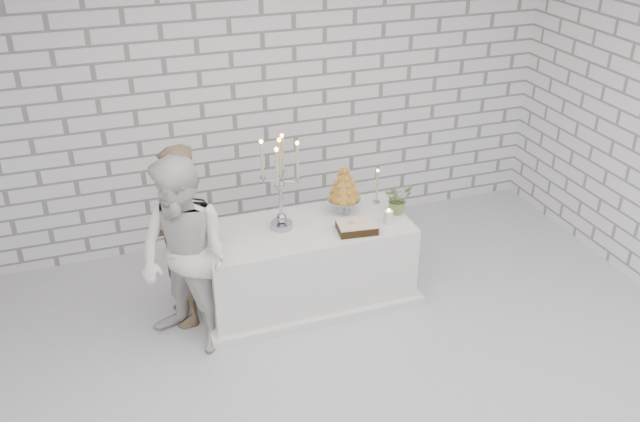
{
  "coord_description": "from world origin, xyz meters",
  "views": [
    {
      "loc": [
        -1.61,
        -3.71,
        3.65
      ],
      "look_at": [
        -0.0,
        0.87,
        1.05
      ],
      "focal_mm": 38.33,
      "sensor_mm": 36.0,
      "label": 1
    }
  ],
  "objects_px": {
    "candelabra": "(280,184)",
    "croquembouche": "(344,189)",
    "cake_table": "(307,263)",
    "bride": "(185,258)",
    "groom": "(179,237)"
  },
  "relations": [
    {
      "from": "bride",
      "to": "croquembouche",
      "type": "height_order",
      "value": "bride"
    },
    {
      "from": "croquembouche",
      "to": "bride",
      "type": "bearing_deg",
      "value": -164.25
    },
    {
      "from": "candelabra",
      "to": "croquembouche",
      "type": "relative_size",
      "value": 1.78
    },
    {
      "from": "groom",
      "to": "candelabra",
      "type": "distance_m",
      "value": 0.94
    },
    {
      "from": "groom",
      "to": "bride",
      "type": "relative_size",
      "value": 0.97
    },
    {
      "from": "cake_table",
      "to": "bride",
      "type": "height_order",
      "value": "bride"
    },
    {
      "from": "bride",
      "to": "candelabra",
      "type": "xyz_separation_m",
      "value": [
        0.88,
        0.34,
        0.34
      ]
    },
    {
      "from": "cake_table",
      "to": "candelabra",
      "type": "distance_m",
      "value": 0.82
    },
    {
      "from": "bride",
      "to": "candelabra",
      "type": "distance_m",
      "value": 1.01
    },
    {
      "from": "cake_table",
      "to": "candelabra",
      "type": "xyz_separation_m",
      "value": [
        -0.21,
        0.05,
        0.79
      ]
    },
    {
      "from": "groom",
      "to": "croquembouche",
      "type": "height_order",
      "value": "groom"
    },
    {
      "from": "groom",
      "to": "bride",
      "type": "height_order",
      "value": "bride"
    },
    {
      "from": "cake_table",
      "to": "candelabra",
      "type": "relative_size",
      "value": 2.17
    },
    {
      "from": "cake_table",
      "to": "groom",
      "type": "relative_size",
      "value": 1.12
    },
    {
      "from": "groom",
      "to": "croquembouche",
      "type": "distance_m",
      "value": 1.48
    }
  ]
}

